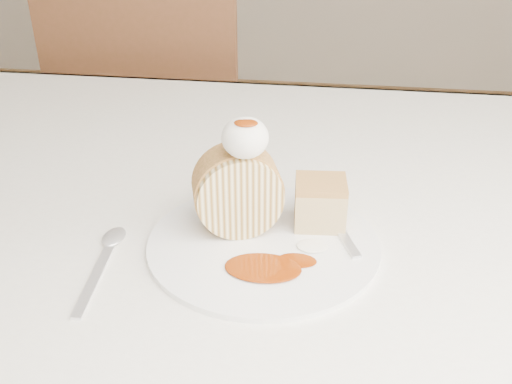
# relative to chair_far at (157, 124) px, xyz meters

# --- Properties ---
(table) EXTENTS (1.40, 0.90, 0.75)m
(table) POSITION_rel_chair_far_xyz_m (0.39, -0.69, 0.11)
(table) COLOR white
(table) RESTS_ON ground
(chair_far) EXTENTS (0.48, 0.48, 0.96)m
(chair_far) POSITION_rel_chair_far_xyz_m (0.00, 0.00, 0.00)
(chair_far) COLOR brown
(chair_far) RESTS_ON ground
(plate) EXTENTS (0.28, 0.28, 0.01)m
(plate) POSITION_rel_chair_far_xyz_m (0.39, -0.82, 0.21)
(plate) COLOR white
(plate) RESTS_ON table
(roulade_slice) EXTENTS (0.11, 0.08, 0.10)m
(roulade_slice) POSITION_rel_chair_far_xyz_m (0.36, -0.79, 0.26)
(roulade_slice) COLOR beige
(roulade_slice) RESTS_ON plate
(cake_chunk) EXTENTS (0.06, 0.06, 0.05)m
(cake_chunk) POSITION_rel_chair_far_xyz_m (0.45, -0.77, 0.23)
(cake_chunk) COLOR tan
(cake_chunk) RESTS_ON plate
(whipped_cream) EXTENTS (0.05, 0.05, 0.04)m
(whipped_cream) POSITION_rel_chair_far_xyz_m (0.37, -0.80, 0.33)
(whipped_cream) COLOR white
(whipped_cream) RESTS_ON roulade_slice
(caramel_drizzle) EXTENTS (0.02, 0.02, 0.01)m
(caramel_drizzle) POSITION_rel_chair_far_xyz_m (0.37, -0.81, 0.35)
(caramel_drizzle) COLOR #7A2905
(caramel_drizzle) RESTS_ON whipped_cream
(caramel_pool) EXTENTS (0.08, 0.06, 0.00)m
(caramel_pool) POSITION_rel_chair_far_xyz_m (0.40, -0.87, 0.21)
(caramel_pool) COLOR #7A2905
(caramel_pool) RESTS_ON plate
(fork) EXTENTS (0.07, 0.15, 0.00)m
(fork) POSITION_rel_chair_far_xyz_m (0.47, -0.78, 0.21)
(fork) COLOR silver
(fork) RESTS_ON plate
(spoon) EXTENTS (0.04, 0.15, 0.00)m
(spoon) POSITION_rel_chair_far_xyz_m (0.23, -0.91, 0.21)
(spoon) COLOR silver
(spoon) RESTS_ON table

